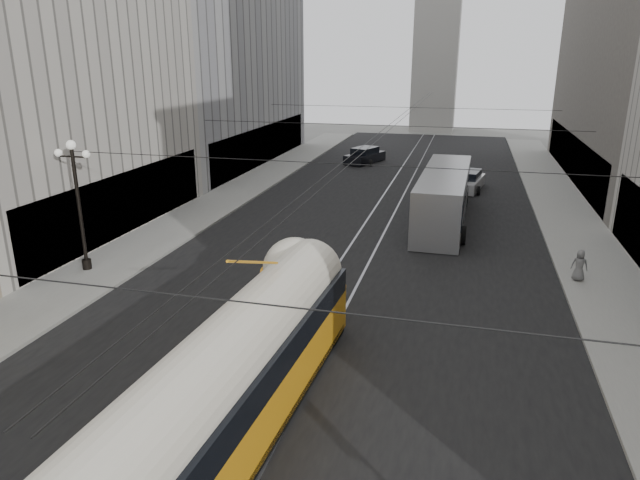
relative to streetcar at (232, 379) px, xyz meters
The scene contains 14 objects.
road 24.71m from the streetcar, 88.84° to the left, with size 20.00×85.00×0.02m, color black.
sidewalk_left 30.44m from the streetcar, 112.23° to the left, with size 4.00×72.00×0.15m, color gray.
sidewalk_right 30.84m from the streetcar, 66.05° to the left, with size 4.00×72.00×0.15m, color gray.
rail_left 24.70m from the streetcar, 90.58° to the left, with size 0.12×85.00×0.04m, color gray.
rail_right 24.73m from the streetcar, 87.10° to the left, with size 0.12×85.00×0.04m, color gray.
building_left_far 46.34m from the streetcar, 115.91° to the left, with size 12.60×28.60×28.60m.
distant_tower 73.33m from the streetcar, 89.60° to the left, with size 6.00×6.00×31.36m.
lamppost_left_mid 15.90m from the streetcar, 140.05° to the left, with size 1.86×0.44×6.37m.
catenary 23.99m from the streetcar, 88.50° to the left, with size 25.00×72.00×0.23m.
streetcar is the anchor object (origin of this frame).
city_bus 24.06m from the streetcar, 79.13° to the left, with size 3.06×13.15×3.33m.
sedan_white_far 34.18m from the streetcar, 80.02° to the left, with size 2.88×5.24×1.56m.
sedan_dark_far 43.81m from the streetcar, 95.45° to the left, with size 3.62×5.36×1.57m.
pedestrian_sidewalk_right 18.48m from the streetcar, 52.40° to the left, with size 0.73×0.45×1.50m, color slate.
Camera 1 is at (5.26, -4.77, 10.22)m, focal length 32.00 mm.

